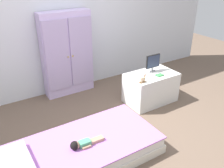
# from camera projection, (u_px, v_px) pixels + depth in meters

# --- Properties ---
(ground_plane) EXTENTS (10.00, 10.00, 0.02)m
(ground_plane) POSITION_uv_depth(u_px,v_px,m) (112.00, 135.00, 3.18)
(ground_plane) COLOR brown
(back_wall) EXTENTS (6.40, 0.05, 2.70)m
(back_wall) POSITION_uv_depth(u_px,v_px,m) (58.00, 11.00, 3.76)
(back_wall) COLOR silver
(back_wall) RESTS_ON ground_plane
(bed) EXTENTS (1.78, 0.87, 0.23)m
(bed) POSITION_uv_depth(u_px,v_px,m) (81.00, 151.00, 2.73)
(bed) COLOR silver
(bed) RESTS_ON ground_plane
(pillow) EXTENTS (0.32, 0.62, 0.07)m
(pillow) POSITION_uv_depth(u_px,v_px,m) (15.00, 166.00, 2.33)
(pillow) COLOR silver
(pillow) RESTS_ON bed
(doll) EXTENTS (0.39, 0.14, 0.10)m
(doll) POSITION_uv_depth(u_px,v_px,m) (81.00, 144.00, 2.61)
(doll) COLOR #4CA375
(doll) RESTS_ON bed
(wardrobe) EXTENTS (0.82, 0.27, 1.37)m
(wardrobe) POSITION_uv_depth(u_px,v_px,m) (67.00, 54.00, 3.94)
(wardrobe) COLOR silver
(wardrobe) RESTS_ON ground_plane
(tv_stand) EXTENTS (0.78, 0.49, 0.48)m
(tv_stand) POSITION_uv_depth(u_px,v_px,m) (151.00, 88.00, 3.85)
(tv_stand) COLOR silver
(tv_stand) RESTS_ON ground_plane
(tv_monitor) EXTENTS (0.26, 0.10, 0.27)m
(tv_monitor) POSITION_uv_depth(u_px,v_px,m) (153.00, 62.00, 3.78)
(tv_monitor) COLOR #99999E
(tv_monitor) RESTS_ON tv_stand
(rocking_horse_toy) EXTENTS (0.11, 0.04, 0.13)m
(rocking_horse_toy) POSITION_uv_depth(u_px,v_px,m) (143.00, 78.00, 3.45)
(rocking_horse_toy) COLOR #8E6642
(rocking_horse_toy) RESTS_ON tv_stand
(book_green) EXTENTS (0.12, 0.08, 0.02)m
(book_green) POSITION_uv_depth(u_px,v_px,m) (159.00, 75.00, 3.69)
(book_green) COLOR #429E51
(book_green) RESTS_ON tv_stand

